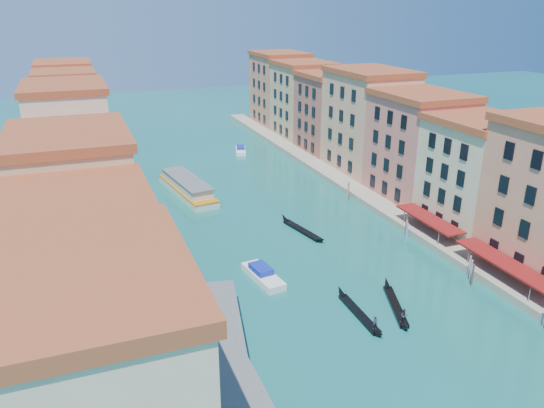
# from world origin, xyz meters

# --- Properties ---
(left_bank_palazzos) EXTENTS (12.80, 128.40, 21.00)m
(left_bank_palazzos) POSITION_xyz_m (-26.00, 64.68, 9.71)
(left_bank_palazzos) COLOR #C7B78F
(left_bank_palazzos) RESTS_ON ground
(right_bank_palazzos) EXTENTS (12.80, 128.40, 21.00)m
(right_bank_palazzos) POSITION_xyz_m (30.00, 65.00, 9.75)
(right_bank_palazzos) COLOR #9B4B30
(right_bank_palazzos) RESTS_ON ground
(quay) EXTENTS (4.00, 140.00, 1.00)m
(quay) POSITION_xyz_m (22.00, 65.00, 0.50)
(quay) COLOR gray
(quay) RESTS_ON ground
(restaurant_awnings) EXTENTS (3.20, 44.55, 3.12)m
(restaurant_awnings) POSITION_xyz_m (22.19, 23.00, 2.99)
(restaurant_awnings) COLOR maroon
(restaurant_awnings) RESTS_ON ground
(mooring_poles_right) EXTENTS (1.44, 54.24, 3.20)m
(mooring_poles_right) POSITION_xyz_m (19.10, 28.80, 1.30)
(mooring_poles_right) COLOR #57331E
(mooring_poles_right) RESTS_ON ground
(vaporetto_near) EXTENTS (8.58, 20.78, 3.02)m
(vaporetto_near) POSITION_xyz_m (-14.00, 23.66, 1.36)
(vaporetto_near) COLOR white
(vaporetto_near) RESTS_ON ground
(vaporetto_far) EXTENTS (7.28, 20.24, 2.94)m
(vaporetto_far) POSITION_xyz_m (-7.11, 71.08, 1.33)
(vaporetto_far) COLOR silver
(vaporetto_far) RESTS_ON ground
(gondola_fore) EXTENTS (1.19, 10.86, 2.17)m
(gondola_fore) POSITION_xyz_m (2.12, 23.95, 0.37)
(gondola_fore) COLOR black
(gondola_fore) RESTS_ON ground
(gondola_right) EXTENTS (4.57, 10.80, 2.23)m
(gondola_right) POSITION_xyz_m (6.75, 23.65, 0.43)
(gondola_right) COLOR black
(gondola_right) RESTS_ON ground
(gondola_far) EXTENTS (3.22, 11.55, 1.65)m
(gondola_far) POSITION_xyz_m (5.54, 47.79, 0.34)
(gondola_far) COLOR black
(gondola_far) RESTS_ON ground
(motorboat_mid) EXTENTS (3.51, 8.06, 1.62)m
(motorboat_mid) POSITION_xyz_m (-5.12, 35.67, 0.63)
(motorboat_mid) COLOR white
(motorboat_mid) RESTS_ON ground
(motorboat_far) EXTENTS (3.95, 7.26, 1.44)m
(motorboat_far) POSITION_xyz_m (10.84, 95.53, 0.56)
(motorboat_far) COLOR white
(motorboat_far) RESTS_ON ground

